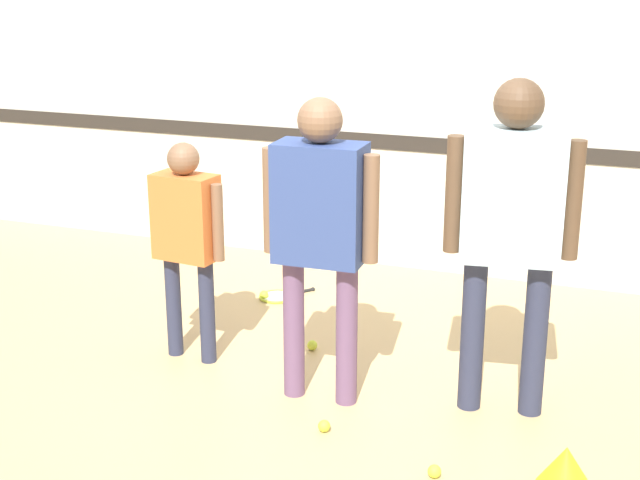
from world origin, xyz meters
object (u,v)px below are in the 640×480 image
(tennis_ball_near_instructor, at_px, (324,426))
(training_cone, at_px, (565,467))
(person_instructor, at_px, (320,219))
(racket_spare_on_floor, at_px, (279,296))
(person_student_left, at_px, (186,228))
(tennis_ball_by_spare_racket, at_px, (264,295))
(tennis_ball_stray_left, at_px, (312,345))
(tennis_ball_stray_right, at_px, (434,471))
(person_student_right, at_px, (512,213))

(tennis_ball_near_instructor, bearing_deg, training_cone, -4.15)
(person_instructor, height_order, training_cone, person_instructor)
(racket_spare_on_floor, bearing_deg, person_student_left, -144.94)
(tennis_ball_by_spare_racket, bearing_deg, tennis_ball_stray_left, -47.67)
(tennis_ball_near_instructor, height_order, tennis_ball_stray_right, same)
(tennis_ball_stray_right, distance_m, training_cone, 0.61)
(person_instructor, xyz_separation_m, person_student_left, (-0.94, 0.23, -0.21))
(racket_spare_on_floor, xyz_separation_m, tennis_ball_stray_left, (0.57, -0.79, 0.02))
(tennis_ball_near_instructor, distance_m, tennis_ball_stray_left, 1.04)
(tennis_ball_near_instructor, distance_m, tennis_ball_stray_right, 0.69)
(tennis_ball_stray_left, relative_size, tennis_ball_stray_right, 1.00)
(person_student_left, bearing_deg, tennis_ball_stray_right, -18.81)
(tennis_ball_by_spare_racket, height_order, tennis_ball_stray_left, same)
(person_instructor, relative_size, person_student_left, 1.25)
(tennis_ball_near_instructor, distance_m, tennis_ball_by_spare_racket, 2.00)
(person_student_left, xyz_separation_m, tennis_ball_near_instructor, (1.10, -0.59, -0.81))
(person_student_left, bearing_deg, tennis_ball_near_instructor, -21.94)
(person_student_left, distance_m, training_cone, 2.55)
(tennis_ball_by_spare_racket, xyz_separation_m, tennis_ball_stray_left, (0.66, -0.72, 0.00))
(training_cone, bearing_deg, tennis_ball_stray_left, 148.15)
(person_student_left, height_order, person_student_right, person_student_right)
(person_instructor, bearing_deg, racket_spare_on_floor, 119.73)
(tennis_ball_stray_right, relative_size, training_cone, 0.24)
(person_instructor, bearing_deg, tennis_ball_by_spare_racket, 123.72)
(person_instructor, relative_size, tennis_ball_stray_left, 25.96)
(tennis_ball_by_spare_racket, bearing_deg, training_cone, -37.08)
(tennis_ball_near_instructor, bearing_deg, person_student_left, 151.94)
(tennis_ball_stray_left, bearing_deg, training_cone, -31.85)
(racket_spare_on_floor, height_order, tennis_ball_near_instructor, tennis_ball_near_instructor)
(racket_spare_on_floor, height_order, training_cone, training_cone)
(person_instructor, relative_size, tennis_ball_near_instructor, 25.96)
(training_cone, bearing_deg, tennis_ball_by_spare_racket, 142.92)
(tennis_ball_stray_left, distance_m, training_cone, 1.98)
(tennis_ball_stray_right, bearing_deg, tennis_ball_by_spare_racket, 132.48)
(person_instructor, distance_m, tennis_ball_by_spare_racket, 1.91)
(training_cone, bearing_deg, tennis_ball_near_instructor, 175.85)
(person_instructor, relative_size, racket_spare_on_floor, 3.90)
(person_student_right, height_order, tennis_ball_by_spare_racket, person_student_right)
(person_student_left, xyz_separation_m, racket_spare_on_floor, (0.10, 1.16, -0.84))
(person_student_right, height_order, training_cone, person_student_right)
(person_student_left, bearing_deg, tennis_ball_by_spare_racket, 95.53)
(person_instructor, distance_m, person_student_right, 1.01)
(person_student_left, height_order, racket_spare_on_floor, person_student_left)
(tennis_ball_stray_left, bearing_deg, person_instructor, -65.15)
(tennis_ball_by_spare_racket, relative_size, tennis_ball_stray_right, 1.00)
(racket_spare_on_floor, height_order, tennis_ball_stray_right, tennis_ball_stray_right)
(tennis_ball_near_instructor, bearing_deg, person_instructor, 113.71)
(tennis_ball_near_instructor, bearing_deg, racket_spare_on_floor, 119.88)
(tennis_ball_near_instructor, distance_m, training_cone, 1.25)
(tennis_ball_by_spare_racket, distance_m, tennis_ball_stray_left, 0.98)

